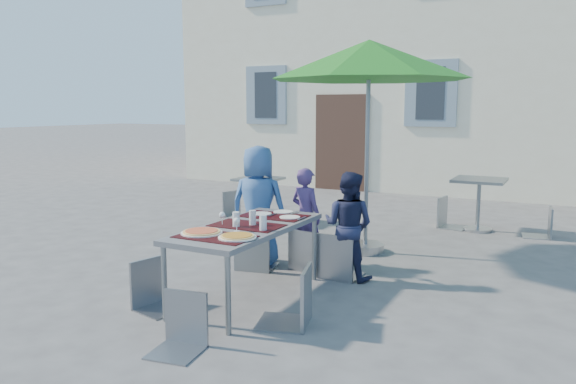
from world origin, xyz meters
The scene contains 22 objects.
ground centered at (0.00, 0.00, 0.00)m, with size 90.00×90.00×0.00m, color #4C4C4F.
dining_table centered at (-0.02, 0.07, 0.70)m, with size 0.80×1.85×0.76m.
pizza_near_left centered at (-0.20, -0.44, 0.77)m, with size 0.39×0.39×0.03m.
pizza_near_right centered at (0.19, -0.44, 0.77)m, with size 0.35×0.35×0.03m.
glassware centered at (0.02, -0.01, 0.83)m, with size 0.56×0.37×0.15m.
place_settings centered at (0.00, 0.70, 0.76)m, with size 0.63×0.46×0.01m.
child_0 centered at (-0.57, 1.23, 0.73)m, with size 0.71×0.46×1.46m, color #375E99.
child_1 centered at (-0.07, 1.54, 0.59)m, with size 0.43×0.28×1.18m, color #503770.
child_2 centered at (0.63, 1.17, 0.61)m, with size 0.59×0.34×1.21m, color #1C203E.
chair_0 centered at (-0.47, 0.97, 0.58)m, with size 0.51×0.52×0.98m.
chair_1 centered at (0.09, 1.25, 0.54)m, with size 0.46×0.46×0.93m.
chair_2 centered at (0.54, 1.10, 0.58)m, with size 0.44×0.44×0.99m.
chair_3 centered at (-0.67, -0.58, 0.52)m, with size 0.48×0.48×0.90m.
chair_4 centered at (0.72, -0.33, 0.59)m, with size 0.55×0.55×1.00m.
chair_5 centered at (0.14, -1.20, 0.50)m, with size 0.43×0.44×0.86m.
patio_umbrella centered at (0.41, 2.36, 2.49)m, with size 2.57×2.57×2.76m.
cafe_table_0 centered at (-1.89, 3.49, 0.50)m, with size 0.69×0.69×0.74m.
bg_chair_l_0 centered at (-2.44, 3.59, 0.50)m, with size 0.49×0.49×0.86m.
bg_chair_r_0 centered at (-1.17, 3.74, 0.55)m, with size 0.54×0.54×0.95m.
cafe_table_1 centered at (1.53, 4.40, 0.59)m, with size 0.77×0.77×0.82m.
bg_chair_l_1 centered at (1.07, 4.46, 0.54)m, with size 0.46×0.46×0.92m.
bg_chair_r_1 centered at (2.47, 4.38, 0.50)m, with size 0.44×0.43×0.87m.
Camera 1 is at (2.86, -4.59, 1.92)m, focal length 35.00 mm.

